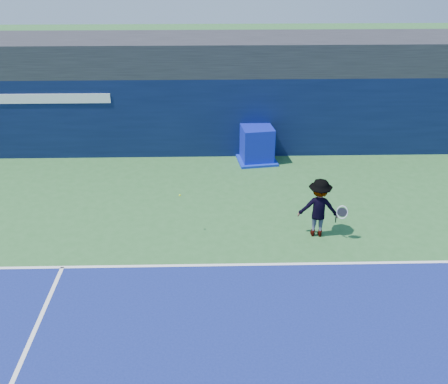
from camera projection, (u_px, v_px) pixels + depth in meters
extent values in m
plane|color=#2C622D|center=(266.00, 351.00, 10.40)|extent=(80.00, 80.00, 0.00)
cube|color=white|center=(255.00, 264.00, 13.04)|extent=(24.00, 0.10, 0.01)
cube|color=#222227|center=(240.00, 53.00, 18.86)|extent=(36.00, 3.00, 1.20)
cube|color=#091335|center=(240.00, 115.00, 18.96)|extent=(36.00, 1.00, 3.00)
cube|color=white|center=(48.00, 99.00, 17.97)|extent=(4.50, 0.04, 0.35)
cube|color=#0B14A1|center=(257.00, 144.00, 18.59)|extent=(1.27, 1.27, 1.35)
cube|color=#0C21A8|center=(256.00, 159.00, 18.88)|extent=(1.58, 1.58, 0.09)
imported|color=silver|center=(319.00, 208.00, 13.94)|extent=(1.20, 0.78, 1.75)
cylinder|color=black|center=(336.00, 219.00, 13.83)|extent=(0.08, 0.15, 0.28)
torus|color=silver|center=(342.00, 212.00, 13.67)|extent=(0.32, 0.18, 0.31)
cylinder|color=black|center=(342.00, 212.00, 13.67)|extent=(0.27, 0.14, 0.26)
sphere|color=#BFDC18|center=(180.00, 195.00, 13.84)|extent=(0.06, 0.06, 0.06)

